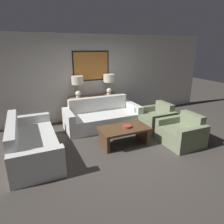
% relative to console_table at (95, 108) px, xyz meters
% --- Properties ---
extents(ground_plane, '(20.00, 20.00, 0.00)m').
position_rel_console_table_xyz_m(ground_plane, '(0.00, -2.21, -0.40)').
color(ground_plane, '#3D3833').
extents(back_wall, '(8.65, 0.12, 2.65)m').
position_rel_console_table_xyz_m(back_wall, '(0.00, 0.27, 0.93)').
color(back_wall, beige).
rests_on(back_wall, ground_plane).
extents(console_table, '(1.58, 0.39, 0.80)m').
position_rel_console_table_xyz_m(console_table, '(0.00, 0.00, 0.00)').
color(console_table, brown).
rests_on(console_table, ground_plane).
extents(table_lamp_left, '(0.36, 0.36, 0.65)m').
position_rel_console_table_xyz_m(table_lamp_left, '(-0.52, 0.00, 0.86)').
color(table_lamp_left, silver).
rests_on(table_lamp_left, console_table).
extents(table_lamp_right, '(0.36, 0.36, 0.65)m').
position_rel_console_table_xyz_m(table_lamp_right, '(0.52, 0.00, 0.86)').
color(table_lamp_right, silver).
rests_on(table_lamp_right, console_table).
extents(couch_by_back_wall, '(2.19, 0.94, 0.83)m').
position_rel_console_table_xyz_m(couch_by_back_wall, '(0.00, -0.67, -0.12)').
color(couch_by_back_wall, silver).
rests_on(couch_by_back_wall, ground_plane).
extents(couch_by_side, '(0.94, 2.19, 0.83)m').
position_rel_console_table_xyz_m(couch_by_side, '(-2.01, -1.61, -0.12)').
color(couch_by_side, silver).
rests_on(couch_by_side, ground_plane).
extents(coffee_table, '(1.18, 0.68, 0.44)m').
position_rel_console_table_xyz_m(coffee_table, '(0.06, -1.96, -0.08)').
color(coffee_table, '#4C331E').
rests_on(coffee_table, ground_plane).
extents(decorative_bowl, '(0.21, 0.21, 0.05)m').
position_rel_console_table_xyz_m(decorative_bowl, '(0.12, -1.99, 0.07)').
color(decorative_bowl, '#93382D').
rests_on(decorative_bowl, coffee_table).
extents(armchair_near_back_wall, '(0.84, 0.94, 0.74)m').
position_rel_console_table_xyz_m(armchair_near_back_wall, '(1.37, -1.42, -0.13)').
color(armchair_near_back_wall, '#707A5B').
rests_on(armchair_near_back_wall, ground_plane).
extents(armchair_near_camera, '(0.84, 0.94, 0.74)m').
position_rel_console_table_xyz_m(armchair_near_camera, '(1.37, -2.49, -0.13)').
color(armchair_near_camera, '#707A5B').
rests_on(armchair_near_camera, ground_plane).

